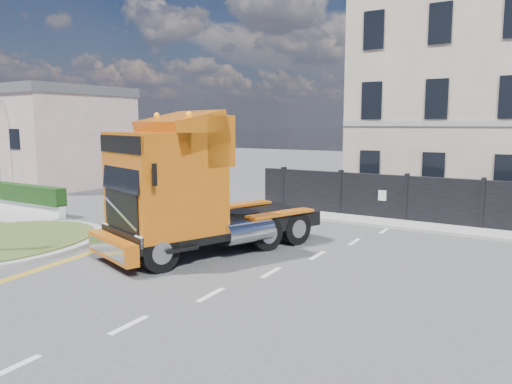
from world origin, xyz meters
The scene contains 8 objects.
ground centered at (0.00, 0.00, 0.00)m, with size 120.00×120.00×0.00m, color #424244.
hedge_wall centered at (-13.00, 1.50, 0.74)m, with size 8.00×0.55×1.35m.
seaside_bldg_pink centered at (-20.00, 9.00, 3.00)m, with size 8.00×8.00×6.00m, color beige.
seaside_bldg_cream centered at (-28.00, 11.00, 2.50)m, with size 9.00×8.00×5.00m, color silver.
hoarding_fence centered at (6.55, 9.00, 1.00)m, with size 18.80×0.25×2.00m.
georgian_building centered at (6.00, 16.50, 5.77)m, with size 12.30×10.30×12.80m.
pavement_far centered at (6.00, 8.10, 0.06)m, with size 20.00×1.60×0.12m, color #989893.
truck centered at (-0.39, -0.15, 1.99)m, with size 4.97×7.89×4.44m.
Camera 1 is at (10.01, -12.12, 4.17)m, focal length 35.00 mm.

